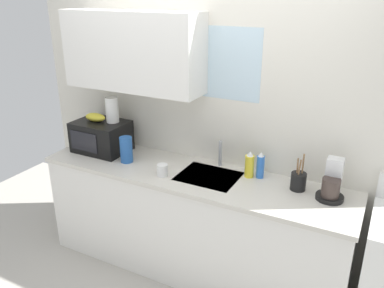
% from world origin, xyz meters
% --- Properties ---
extents(kitchen_wall_assembly, '(3.30, 0.42, 2.50)m').
position_xyz_m(kitchen_wall_assembly, '(-0.13, 0.30, 1.37)').
color(kitchen_wall_assembly, silver).
rests_on(kitchen_wall_assembly, ground).
extents(counter_unit, '(2.53, 0.63, 0.90)m').
position_xyz_m(counter_unit, '(0.00, 0.00, 0.46)').
color(counter_unit, white).
rests_on(counter_unit, ground).
extents(sink_faucet, '(0.03, 0.03, 0.22)m').
position_xyz_m(sink_faucet, '(0.14, 0.24, 1.01)').
color(sink_faucet, '#B2B5BA').
rests_on(sink_faucet, counter_unit).
extents(microwave, '(0.46, 0.35, 0.27)m').
position_xyz_m(microwave, '(-0.93, 0.05, 1.04)').
color(microwave, black).
rests_on(microwave, counter_unit).
extents(banana_bunch, '(0.20, 0.11, 0.07)m').
position_xyz_m(banana_bunch, '(-0.98, 0.05, 1.20)').
color(banana_bunch, gold).
rests_on(banana_bunch, microwave).
extents(paper_towel_roll, '(0.11, 0.11, 0.22)m').
position_xyz_m(paper_towel_roll, '(-0.83, 0.10, 1.28)').
color(paper_towel_roll, white).
rests_on(paper_towel_roll, microwave).
extents(coffee_maker, '(0.19, 0.21, 0.28)m').
position_xyz_m(coffee_maker, '(1.03, 0.11, 1.00)').
color(coffee_maker, black).
rests_on(coffee_maker, counter_unit).
extents(dish_soap_bottle_yellow, '(0.07, 0.07, 0.21)m').
position_xyz_m(dish_soap_bottle_yellow, '(0.42, 0.16, 1.00)').
color(dish_soap_bottle_yellow, yellow).
rests_on(dish_soap_bottle_yellow, counter_unit).
extents(dish_soap_bottle_blue, '(0.06, 0.06, 0.21)m').
position_xyz_m(dish_soap_bottle_blue, '(0.49, 0.18, 1.00)').
color(dish_soap_bottle_blue, blue).
rests_on(dish_soap_bottle_blue, counter_unit).
extents(cereal_canister, '(0.10, 0.10, 0.22)m').
position_xyz_m(cereal_canister, '(-0.59, -0.05, 1.01)').
color(cereal_canister, '#2659A5').
rests_on(cereal_canister, counter_unit).
extents(mug_white, '(0.08, 0.08, 0.09)m').
position_xyz_m(mug_white, '(-0.18, -0.14, 0.95)').
color(mug_white, white).
rests_on(mug_white, counter_unit).
extents(utensil_crock, '(0.11, 0.11, 0.28)m').
position_xyz_m(utensil_crock, '(0.80, 0.12, 0.97)').
color(utensil_crock, black).
rests_on(utensil_crock, counter_unit).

